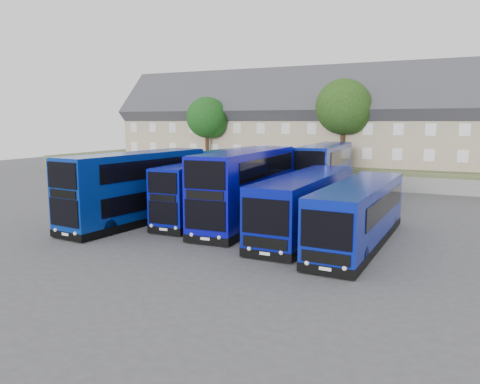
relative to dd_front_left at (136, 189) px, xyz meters
The scene contains 13 objects.
ground 6.77m from the dd_front_left, 14.67° to the right, with size 120.00×120.00×0.00m, color #48484D.
retaining_wall 23.27m from the dd_front_left, 74.63° to the left, with size 70.00×0.40×1.50m, color slate.
earth_bank 32.99m from the dd_front_left, 79.24° to the left, with size 80.00×20.00×2.00m, color #48512D.
terrace_row 29.36m from the dd_front_left, 77.76° to the left, with size 54.00×10.40×11.20m.
dd_front_left is the anchor object (origin of this frame).
dd_front_mid 4.39m from the dd_front_left, 36.11° to the left, with size 2.83×10.12×3.98m.
dd_front_right 7.44m from the dd_front_left, 22.26° to the left, with size 3.44×12.40×4.88m.
dd_rear_left 13.33m from the dd_front_left, 85.04° to the left, with size 2.99×10.91×4.29m.
dd_rear_right 17.58m from the dd_front_left, 60.10° to the left, with size 3.49×12.09×4.75m.
coach_east_a 11.48m from the dd_front_left, 10.16° to the left, with size 2.79×13.19×3.61m.
coach_east_b 14.79m from the dd_front_left, ahead, with size 2.96×12.69×3.45m.
tree_west 25.17m from the dd_front_left, 108.15° to the left, with size 4.80×4.80×7.65m.
tree_mid 26.03m from the dd_front_left, 70.91° to the left, with size 5.76×5.76×9.18m.
Camera 1 is at (13.67, -23.43, 6.83)m, focal length 35.00 mm.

